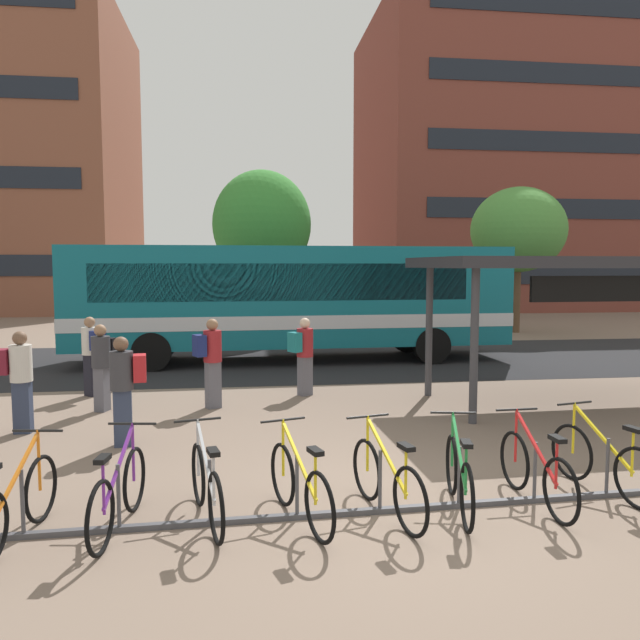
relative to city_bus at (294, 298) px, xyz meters
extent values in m
plane|color=#7A6656|center=(0.22, -10.56, -1.78)|extent=(200.00, 200.00, 0.00)
cube|color=#232326|center=(0.22, 0.00, -1.77)|extent=(80.00, 7.20, 0.01)
cube|color=#0F6070|center=(-0.06, 0.00, 0.07)|extent=(12.07, 2.92, 2.70)
cube|color=silver|center=(-0.06, 0.00, -0.58)|extent=(12.09, 2.94, 0.36)
cube|color=black|center=(5.38, 0.17, 1.20)|extent=(1.07, 2.32, 0.40)
cube|color=black|center=(5.91, 0.18, 0.34)|extent=(0.15, 2.19, 1.40)
cube|color=black|center=(-0.40, 1.23, 0.48)|extent=(9.84, 0.36, 0.97)
cube|color=black|center=(-0.32, -1.26, 0.48)|extent=(9.84, 0.36, 0.97)
cylinder|color=black|center=(3.62, 1.27, -1.28)|extent=(1.01, 0.33, 1.00)
cylinder|color=black|center=(3.69, -1.04, -1.28)|extent=(1.01, 0.33, 1.00)
cylinder|color=black|center=(-3.82, 1.04, -1.28)|extent=(1.01, 0.33, 1.00)
cylinder|color=black|center=(-3.75, -1.27, -1.28)|extent=(1.01, 0.33, 1.00)
cube|color=#47474C|center=(-0.42, -10.76, -1.75)|extent=(7.26, 0.40, 0.06)
cylinder|color=#47474C|center=(-3.60, -10.90, -1.43)|extent=(0.04, 0.04, 0.70)
cylinder|color=#47474C|center=(-2.69, -10.86, -1.43)|extent=(0.04, 0.04, 0.70)
cylinder|color=#47474C|center=(-1.79, -10.82, -1.43)|extent=(0.04, 0.04, 0.70)
cylinder|color=#47474C|center=(-0.88, -10.78, -1.43)|extent=(0.04, 0.04, 0.70)
cylinder|color=#47474C|center=(0.03, -10.74, -1.43)|extent=(0.04, 0.04, 0.70)
cylinder|color=#47474C|center=(0.94, -10.70, -1.43)|extent=(0.04, 0.04, 0.70)
cylinder|color=#47474C|center=(1.84, -10.66, -1.43)|extent=(0.04, 0.04, 0.70)
cylinder|color=#47474C|center=(2.75, -10.62, -1.43)|extent=(0.04, 0.04, 0.70)
torus|color=black|center=(-3.55, -10.49, -1.42)|extent=(0.14, 0.70, 0.70)
cube|color=orange|center=(-3.62, -10.97, -1.11)|extent=(0.16, 0.92, 0.58)
cylinder|color=orange|center=(-3.56, -10.51, -1.11)|extent=(0.04, 0.04, 0.65)
cylinder|color=black|center=(-3.56, -10.51, -0.80)|extent=(0.52, 0.10, 0.03)
torus|color=black|center=(-2.63, -10.32, -1.42)|extent=(0.14, 0.70, 0.70)
torus|color=black|center=(-2.76, -11.33, -1.42)|extent=(0.14, 0.70, 0.70)
cube|color=#702893|center=(-2.69, -10.81, -1.11)|extent=(0.15, 0.92, 0.58)
cylinder|color=#702893|center=(-2.75, -11.23, -1.16)|extent=(0.03, 0.03, 0.55)
cube|color=black|center=(-2.75, -11.23, -0.90)|extent=(0.13, 0.23, 0.05)
cylinder|color=#702893|center=(-2.63, -10.34, -1.11)|extent=(0.04, 0.04, 0.65)
cylinder|color=black|center=(-2.63, -10.34, -0.80)|extent=(0.52, 0.10, 0.03)
torus|color=black|center=(-1.95, -10.25, -1.42)|extent=(0.21, 0.69, 0.70)
torus|color=black|center=(-1.71, -11.24, -1.42)|extent=(0.21, 0.69, 0.70)
cube|color=#B7BABF|center=(-1.83, -10.72, -1.11)|extent=(0.25, 0.90, 0.58)
cylinder|color=#B7BABF|center=(-1.73, -11.14, -1.16)|extent=(0.04, 0.04, 0.55)
cube|color=black|center=(-1.73, -11.14, -0.90)|extent=(0.15, 0.24, 0.05)
cylinder|color=#B7BABF|center=(-1.94, -10.27, -1.11)|extent=(0.04, 0.04, 0.65)
cylinder|color=black|center=(-1.94, -10.27, -0.80)|extent=(0.51, 0.15, 0.03)
torus|color=black|center=(-1.00, -10.37, -1.42)|extent=(0.25, 0.69, 0.70)
torus|color=black|center=(-0.71, -11.34, -1.42)|extent=(0.25, 0.69, 0.70)
cube|color=yellow|center=(-0.86, -10.84, -1.11)|extent=(0.30, 0.89, 0.58)
cylinder|color=yellow|center=(-0.74, -11.25, -1.16)|extent=(0.04, 0.04, 0.55)
cube|color=black|center=(-0.74, -11.25, -0.90)|extent=(0.16, 0.24, 0.05)
cylinder|color=yellow|center=(-1.00, -10.39, -1.11)|extent=(0.04, 0.04, 0.65)
cylinder|color=black|center=(-1.00, -10.39, -0.80)|extent=(0.51, 0.18, 0.03)
torus|color=black|center=(-0.03, -10.32, -1.42)|extent=(0.21, 0.69, 0.70)
torus|color=black|center=(0.20, -11.32, -1.42)|extent=(0.21, 0.69, 0.70)
cube|color=yellow|center=(0.08, -10.80, -1.11)|extent=(0.25, 0.90, 0.58)
cylinder|color=yellow|center=(0.18, -11.22, -1.16)|extent=(0.04, 0.04, 0.55)
cube|color=black|center=(0.18, -11.22, -0.90)|extent=(0.15, 0.24, 0.05)
cylinder|color=yellow|center=(-0.03, -10.34, -1.11)|extent=(0.04, 0.04, 0.65)
cylinder|color=black|center=(-0.03, -10.34, -0.80)|extent=(0.51, 0.15, 0.03)
torus|color=black|center=(0.99, -10.29, -1.42)|extent=(0.18, 0.70, 0.70)
torus|color=black|center=(0.80, -11.29, -1.42)|extent=(0.18, 0.70, 0.70)
cube|color=#1E7F38|center=(0.90, -10.77, -1.11)|extent=(0.20, 0.91, 0.58)
cylinder|color=#1E7F38|center=(0.82, -11.19, -1.16)|extent=(0.04, 0.04, 0.55)
cube|color=black|center=(0.82, -11.19, -0.90)|extent=(0.14, 0.23, 0.05)
cylinder|color=#1E7F38|center=(0.99, -10.31, -1.11)|extent=(0.04, 0.04, 0.65)
cylinder|color=black|center=(0.99, -10.31, -0.80)|extent=(0.52, 0.12, 0.03)
torus|color=black|center=(1.80, -10.23, -1.42)|extent=(0.07, 0.71, 0.70)
torus|color=black|center=(1.83, -11.24, -1.42)|extent=(0.07, 0.71, 0.70)
cube|color=red|center=(1.82, -10.72, -1.11)|extent=(0.06, 0.92, 0.58)
cylinder|color=red|center=(1.83, -11.15, -1.16)|extent=(0.03, 0.03, 0.55)
cube|color=black|center=(1.83, -11.15, -0.90)|extent=(0.11, 0.22, 0.05)
cylinder|color=red|center=(1.80, -10.25, -1.11)|extent=(0.03, 0.03, 0.65)
cylinder|color=black|center=(1.80, -10.25, -0.80)|extent=(0.52, 0.05, 0.03)
torus|color=black|center=(2.66, -10.00, -1.42)|extent=(0.20, 0.70, 0.70)
torus|color=black|center=(2.88, -11.00, -1.42)|extent=(0.20, 0.70, 0.70)
cube|color=yellow|center=(2.77, -10.48, -1.11)|extent=(0.23, 0.90, 0.58)
cylinder|color=yellow|center=(2.86, -10.90, -1.16)|extent=(0.04, 0.04, 0.55)
cube|color=black|center=(2.86, -10.90, -0.90)|extent=(0.15, 0.24, 0.05)
cylinder|color=yellow|center=(2.66, -10.02, -1.11)|extent=(0.04, 0.04, 0.65)
cylinder|color=black|center=(2.66, -10.02, -0.80)|extent=(0.51, 0.14, 0.03)
cylinder|color=#38383D|center=(2.45, -7.23, -0.45)|extent=(0.14, 0.14, 2.64)
cylinder|color=#38383D|center=(2.37, -4.96, -0.45)|extent=(0.14, 0.14, 2.64)
cube|color=#28282D|center=(4.95, -6.00, 0.97)|extent=(5.99, 3.27, 0.20)
cube|color=black|center=(4.99, -7.29, 0.52)|extent=(3.25, 0.19, 0.44)
cube|color=#565660|center=(-4.03, -5.51, -1.37)|extent=(0.27, 0.31, 0.81)
cylinder|color=#333338|center=(-4.03, -5.51, -0.67)|extent=(0.43, 0.43, 0.58)
sphere|color=#936B4C|center=(-4.03, -5.51, -0.27)|extent=(0.22, 0.22, 0.22)
cube|color=black|center=(-3.95, -5.26, -0.64)|extent=(0.32, 0.26, 0.40)
cube|color=#565660|center=(-0.16, -4.62, -1.37)|extent=(0.33, 0.31, 0.81)
cylinder|color=maroon|center=(-0.16, -4.62, -0.67)|extent=(0.47, 0.47, 0.58)
sphere|color=beige|center=(-0.16, -4.62, -0.27)|extent=(0.22, 0.22, 0.22)
cube|color=#197075|center=(-0.39, -4.75, -0.64)|extent=(0.30, 0.33, 0.40)
cube|color=#565660|center=(-2.00, -5.53, -1.33)|extent=(0.32, 0.30, 0.88)
cylinder|color=maroon|center=(-2.00, -5.53, -0.60)|extent=(0.46, 0.46, 0.59)
sphere|color=#936B4C|center=(-2.00, -5.53, -0.19)|extent=(0.22, 0.22, 0.22)
cube|color=navy|center=(-2.24, -5.64, -0.57)|extent=(0.29, 0.33, 0.40)
cube|color=#2D3851|center=(-4.96, -6.88, -1.36)|extent=(0.26, 0.20, 0.84)
cylinder|color=beige|center=(-4.96, -6.88, -0.64)|extent=(0.34, 0.34, 0.59)
sphere|color=brown|center=(-4.96, -6.88, -0.24)|extent=(0.22, 0.22, 0.22)
cube|color=maroon|center=(-5.22, -6.88, -0.61)|extent=(0.18, 0.28, 0.40)
cube|color=#2D3851|center=(-3.22, -7.82, -1.35)|extent=(0.28, 0.23, 0.85)
cylinder|color=#333338|center=(-3.22, -7.82, -0.64)|extent=(0.38, 0.38, 0.57)
sphere|color=brown|center=(-3.22, -7.82, -0.24)|extent=(0.22, 0.22, 0.22)
cube|color=#B21E23|center=(-2.96, -7.78, -0.61)|extent=(0.22, 0.30, 0.40)
cube|color=black|center=(-4.55, -4.11, -1.34)|extent=(0.33, 0.32, 0.86)
cylinder|color=beige|center=(-4.55, -4.11, -0.63)|extent=(0.48, 0.48, 0.56)
sphere|color=#936B4C|center=(-4.55, -4.11, -0.24)|extent=(0.22, 0.22, 0.22)
cube|color=navy|center=(-4.36, -4.29, -0.61)|extent=(0.32, 0.33, 0.40)
cylinder|color=brown|center=(9.46, 6.17, -0.44)|extent=(0.32, 0.32, 2.67)
ellipsoid|color=#4C8E3D|center=(9.46, 6.17, 2.33)|extent=(3.72, 3.72, 3.36)
cylinder|color=brown|center=(-0.68, 6.47, -0.52)|extent=(0.32, 0.32, 2.51)
ellipsoid|color=#388433|center=(-0.68, 6.47, 2.47)|extent=(3.75, 3.75, 4.09)
cube|color=brown|center=(20.68, 21.91, 7.35)|extent=(27.63, 13.17, 18.24)
cube|color=black|center=(20.68, 15.30, 0.41)|extent=(24.32, 0.06, 1.10)
cube|color=black|center=(20.68, 15.30, 4.06)|extent=(24.32, 0.06, 1.10)
cube|color=black|center=(20.68, 15.30, 7.71)|extent=(24.32, 0.06, 1.10)
camera|label=1|loc=(-1.42, -17.01, 0.92)|focal=34.14mm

